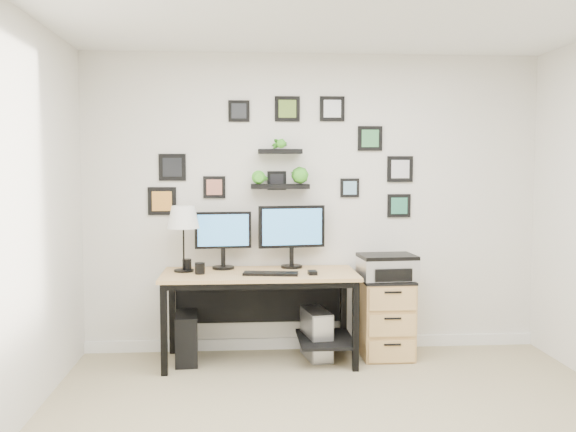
{
  "coord_description": "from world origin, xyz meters",
  "views": [
    {
      "loc": [
        -0.64,
        -3.6,
        1.62
      ],
      "look_at": [
        -0.24,
        1.83,
        1.2
      ],
      "focal_mm": 40.0,
      "sensor_mm": 36.0,
      "label": 1
    }
  ],
  "objects": [
    {
      "name": "monitor_right",
      "position": [
        -0.2,
        1.85,
        1.07
      ],
      "size": [
        0.58,
        0.21,
        0.54
      ],
      "color": "black",
      "rests_on": "desk"
    },
    {
      "name": "printer",
      "position": [
        0.59,
        1.68,
        0.78
      ],
      "size": [
        0.48,
        0.4,
        0.21
      ],
      "color": "silver",
      "rests_on": "file_cabinet"
    },
    {
      "name": "desk",
      "position": [
        -0.45,
        1.67,
        0.63
      ],
      "size": [
        1.6,
        0.7,
        0.75
      ],
      "color": "tan",
      "rests_on": "ground"
    },
    {
      "name": "pc_tower_grey",
      "position": [
        -0.0,
        1.7,
        0.2
      ],
      "size": [
        0.25,
        0.44,
        0.41
      ],
      "color": "gray",
      "rests_on": "ground"
    },
    {
      "name": "monitor_left",
      "position": [
        -0.79,
        1.84,
        1.04
      ],
      "size": [
        0.48,
        0.2,
        0.49
      ],
      "color": "black",
      "rests_on": "desk"
    },
    {
      "name": "wall_decor",
      "position": [
        -0.27,
        1.93,
        1.65
      ],
      "size": [
        2.32,
        0.18,
        1.06
      ],
      "color": "black",
      "rests_on": "ground"
    },
    {
      "name": "pen_cup",
      "position": [
        -1.09,
        1.77,
        0.8
      ],
      "size": [
        0.08,
        0.08,
        0.1
      ],
      "primitive_type": "cylinder",
      "color": "black",
      "rests_on": "desk"
    },
    {
      "name": "keyboard",
      "position": [
        -0.4,
        1.5,
        0.76
      ],
      "size": [
        0.46,
        0.2,
        0.02
      ],
      "primitive_type": "cube",
      "rotation": [
        0.0,
        0.0,
        -0.14
      ],
      "color": "black",
      "rests_on": "desk"
    },
    {
      "name": "room",
      "position": [
        0.0,
        1.98,
        0.05
      ],
      "size": [
        4.0,
        4.0,
        4.0
      ],
      "color": "tan",
      "rests_on": "ground"
    },
    {
      "name": "file_cabinet",
      "position": [
        0.59,
        1.72,
        0.34
      ],
      "size": [
        0.43,
        0.53,
        0.67
      ],
      "color": "tan",
      "rests_on": "ground"
    },
    {
      "name": "table_lamp",
      "position": [
        -1.11,
        1.72,
        1.19
      ],
      "size": [
        0.27,
        0.27,
        0.55
      ],
      "color": "black",
      "rests_on": "desk"
    },
    {
      "name": "pc_tower_black",
      "position": [
        -1.09,
        1.66,
        0.2
      ],
      "size": [
        0.21,
        0.42,
        0.41
      ],
      "primitive_type": "cube",
      "rotation": [
        0.0,
        0.0,
        0.07
      ],
      "color": "black",
      "rests_on": "ground"
    },
    {
      "name": "mouse",
      "position": [
        -0.06,
        1.5,
        0.77
      ],
      "size": [
        0.07,
        0.11,
        0.03
      ],
      "primitive_type": "cube",
      "rotation": [
        0.0,
        0.0,
        0.03
      ],
      "color": "black",
      "rests_on": "desk"
    },
    {
      "name": "mug",
      "position": [
        -0.97,
        1.59,
        0.8
      ],
      "size": [
        0.08,
        0.08,
        0.09
      ],
      "primitive_type": "cylinder",
      "color": "black",
      "rests_on": "desk"
    }
  ]
}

